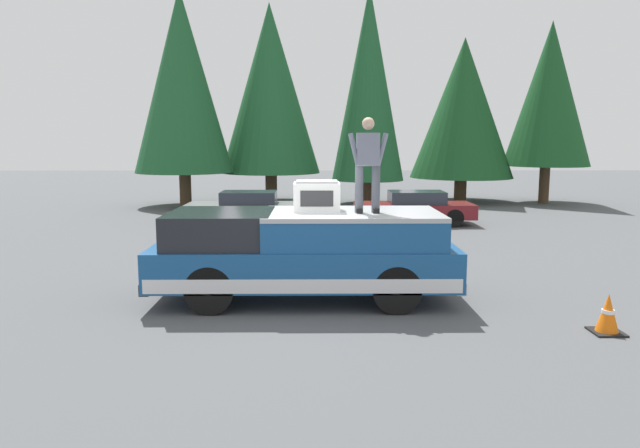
% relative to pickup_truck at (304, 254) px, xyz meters
% --- Properties ---
extents(ground_plane, '(90.00, 90.00, 0.00)m').
position_rel_pickup_truck_xyz_m(ground_plane, '(-0.25, 0.10, -0.87)').
color(ground_plane, '#4C4F51').
extents(pickup_truck, '(2.01, 5.54, 1.65)m').
position_rel_pickup_truck_xyz_m(pickup_truck, '(0.00, 0.00, 0.00)').
color(pickup_truck, navy).
rests_on(pickup_truck, ground).
extents(compressor_unit, '(0.65, 0.84, 0.56)m').
position_rel_pickup_truck_xyz_m(compressor_unit, '(0.13, -0.23, 1.05)').
color(compressor_unit, silver).
rests_on(compressor_unit, pickup_truck).
extents(person_on_truck_bed, '(0.29, 0.72, 1.69)m').
position_rel_pickup_truck_xyz_m(person_on_truck_bed, '(-0.14, -1.14, 1.68)').
color(person_on_truck_bed, '#4C515B').
rests_on(person_on_truck_bed, pickup_truck).
extents(parked_car_maroon, '(1.64, 4.10, 1.16)m').
position_rel_pickup_truck_xyz_m(parked_car_maroon, '(9.64, -3.67, -0.29)').
color(parked_car_maroon, maroon).
rests_on(parked_car_maroon, ground).
extents(parked_car_grey, '(1.64, 4.10, 1.16)m').
position_rel_pickup_truck_xyz_m(parked_car_grey, '(9.61, 2.17, -0.29)').
color(parked_car_grey, gray).
rests_on(parked_car_grey, ground).
extents(traffic_cone, '(0.47, 0.47, 0.62)m').
position_rel_pickup_truck_xyz_m(traffic_cone, '(-1.92, -4.69, -0.58)').
color(traffic_cone, black).
rests_on(traffic_cone, ground).
extents(conifer_far_left, '(3.86, 3.86, 8.21)m').
position_rel_pickup_truck_xyz_m(conifer_far_left, '(16.41, -10.87, 4.08)').
color(conifer_far_left, '#4C3826').
rests_on(conifer_far_left, ground).
extents(conifer_left, '(4.79, 4.79, 7.58)m').
position_rel_pickup_truck_xyz_m(conifer_left, '(17.03, -7.13, 3.48)').
color(conifer_left, '#4C3826').
rests_on(conifer_left, ground).
extents(conifer_center_left, '(3.28, 3.28, 9.71)m').
position_rel_pickup_truck_xyz_m(conifer_center_left, '(16.27, -2.63, 4.51)').
color(conifer_center_left, '#4C3826').
rests_on(conifer_center_left, ground).
extents(conifer_center_right, '(4.60, 4.60, 9.11)m').
position_rel_pickup_truck_xyz_m(conifer_center_right, '(17.03, 1.86, 4.36)').
color(conifer_center_right, '#4C3826').
rests_on(conifer_center_right, ground).
extents(conifer_right, '(4.27, 4.27, 9.36)m').
position_rel_pickup_truck_xyz_m(conifer_right, '(15.36, 5.55, 4.54)').
color(conifer_right, '#4C3826').
rests_on(conifer_right, ground).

